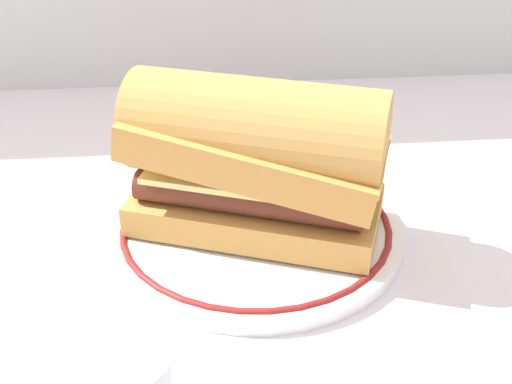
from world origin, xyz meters
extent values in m
plane|color=silver|center=(0.00, 0.00, 0.00)|extent=(1.50, 1.50, 0.00)
cylinder|color=white|center=(0.01, 0.03, 0.01)|extent=(0.25, 0.25, 0.01)
torus|color=maroon|center=(0.01, 0.03, 0.01)|extent=(0.23, 0.23, 0.01)
cube|color=#C99347|center=(0.01, 0.03, 0.03)|extent=(0.23, 0.17, 0.03)
cylinder|color=#5F2C1E|center=(0.00, 0.00, 0.05)|extent=(0.18, 0.09, 0.03)
cylinder|color=brown|center=(0.01, 0.03, 0.05)|extent=(0.18, 0.09, 0.03)
cylinder|color=brown|center=(0.02, 0.05, 0.05)|extent=(0.18, 0.09, 0.03)
cube|color=#EAD67A|center=(0.01, 0.03, 0.07)|extent=(0.19, 0.15, 0.01)
cube|color=#CD8F44|center=(0.01, 0.03, 0.09)|extent=(0.23, 0.17, 0.06)
cylinder|color=tan|center=(0.01, 0.03, 0.10)|extent=(0.22, 0.15, 0.09)
camera|label=1|loc=(-0.03, -0.46, 0.33)|focal=47.02mm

